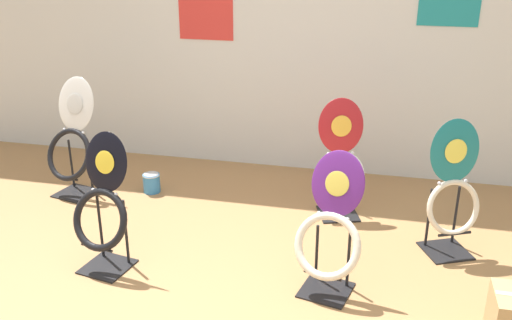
# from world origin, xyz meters

# --- Properties ---
(wall_back) EXTENTS (8.00, 0.07, 2.60)m
(wall_back) POSITION_xyz_m (0.00, 2.37, 1.30)
(wall_back) COLOR silver
(wall_back) RESTS_ON ground_plane
(toilet_seat_display_crimson_swirl) EXTENTS (0.39, 0.35, 0.88)m
(toilet_seat_display_crimson_swirl) POSITION_xyz_m (0.50, 1.53, 0.43)
(toilet_seat_display_crimson_swirl) COLOR black
(toilet_seat_display_crimson_swirl) RESTS_ON ground_plane
(toilet_seat_display_jazz_black) EXTENTS (0.41, 0.33, 0.86)m
(toilet_seat_display_jazz_black) POSITION_xyz_m (-0.84, 0.46, 0.39)
(toilet_seat_display_jazz_black) COLOR black
(toilet_seat_display_jazz_black) RESTS_ON ground_plane
(toilet_seat_display_purple_note) EXTENTS (0.43, 0.38, 0.83)m
(toilet_seat_display_purple_note) POSITION_xyz_m (0.53, 0.53, 0.37)
(toilet_seat_display_purple_note) COLOR black
(toilet_seat_display_purple_note) RESTS_ON ground_plane
(toilet_seat_display_teal_sax) EXTENTS (0.39, 0.37, 0.90)m
(toilet_seat_display_teal_sax) POSITION_xyz_m (1.25, 1.14, 0.41)
(toilet_seat_display_teal_sax) COLOR black
(toilet_seat_display_teal_sax) RESTS_ON ground_plane
(toilet_seat_display_white_plain) EXTENTS (0.46, 0.40, 0.93)m
(toilet_seat_display_white_plain) POSITION_xyz_m (-1.59, 1.41, 0.42)
(toilet_seat_display_white_plain) COLOR black
(toilet_seat_display_white_plain) RESTS_ON ground_plane
(paint_can) EXTENTS (0.14, 0.14, 0.16)m
(paint_can) POSITION_xyz_m (-1.01, 1.57, 0.08)
(paint_can) COLOR teal
(paint_can) RESTS_ON ground_plane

